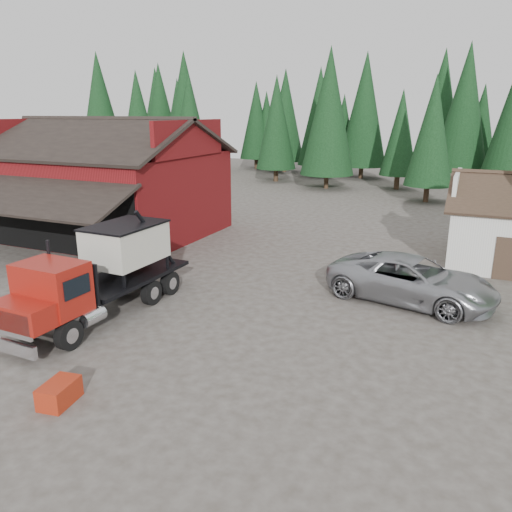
% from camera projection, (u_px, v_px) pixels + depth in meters
% --- Properties ---
extents(ground, '(120.00, 120.00, 0.00)m').
position_uv_depth(ground, '(170.00, 318.00, 18.73)').
color(ground, '#413B33').
rests_on(ground, ground).
extents(red_barn, '(12.80, 13.63, 7.18)m').
position_uv_depth(red_barn, '(108.00, 191.00, 30.98)').
color(red_barn, maroon).
rests_on(red_barn, ground).
extents(conifer_backdrop, '(76.00, 16.00, 16.00)m').
position_uv_depth(conifer_backdrop, '(381.00, 181.00, 55.52)').
color(conifer_backdrop, black).
rests_on(conifer_backdrop, ground).
extents(near_pine_a, '(4.40, 4.40, 11.40)m').
position_uv_depth(near_pine_a, '(138.00, 122.00, 50.12)').
color(near_pine_a, '#382619').
rests_on(near_pine_a, ground).
extents(near_pine_b, '(3.96, 3.96, 10.40)m').
position_uv_depth(near_pine_b, '(432.00, 131.00, 41.00)').
color(near_pine_b, '#382619').
rests_on(near_pine_b, ground).
extents(near_pine_d, '(5.28, 5.28, 13.40)m').
position_uv_depth(near_pine_d, '(329.00, 112.00, 48.02)').
color(near_pine_d, '#382619').
rests_on(near_pine_d, ground).
extents(feed_truck, '(2.46, 8.35, 3.75)m').
position_uv_depth(feed_truck, '(102.00, 271.00, 18.55)').
color(feed_truck, black).
rests_on(feed_truck, ground).
extents(silver_car, '(7.11, 4.34, 1.84)m').
position_uv_depth(silver_car, '(412.00, 280.00, 20.10)').
color(silver_car, '#9EA0A6').
rests_on(silver_car, ground).
extents(equip_box, '(0.86, 1.19, 0.60)m').
position_uv_depth(equip_box, '(59.00, 393.00, 13.17)').
color(equip_box, maroon).
rests_on(equip_box, ground).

